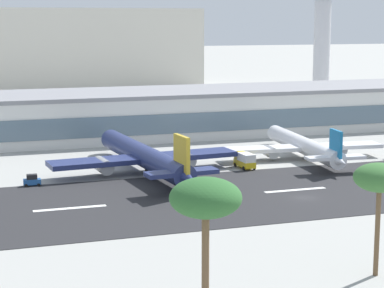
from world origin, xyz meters
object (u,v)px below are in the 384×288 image
(distant_hotel_block, at_px, (64,49))
(service_box_truck_1, at_px, (245,160))
(terminal_building, at_px, (166,112))
(palm_tree_1, at_px, (380,179))
(airliner_gold_tail_gate_0, at_px, (146,157))
(service_baggage_tug_0, at_px, (32,180))
(airliner_blue_tail_gate_1, at_px, (306,147))
(control_tower, at_px, (322,32))
(palm_tree_0, at_px, (206,201))

(distant_hotel_block, distance_m, service_box_truck_1, 183.56)
(terminal_building, height_order, distant_hotel_block, distant_hotel_block)
(service_box_truck_1, distance_m, palm_tree_1, 65.67)
(terminal_building, height_order, palm_tree_1, palm_tree_1)
(airliner_gold_tail_gate_0, distance_m, palm_tree_1, 66.85)
(service_baggage_tug_0, bearing_deg, airliner_blue_tail_gate_1, 9.69)
(service_box_truck_1, height_order, palm_tree_1, palm_tree_1)
(terminal_building, bearing_deg, service_baggage_tug_0, -128.80)
(service_baggage_tug_0, xyz_separation_m, palm_tree_1, (34.39, -61.68, 10.90))
(control_tower, height_order, palm_tree_0, control_tower)
(terminal_building, relative_size, service_baggage_tug_0, 48.02)
(terminal_building, relative_size, palm_tree_1, 11.34)
(control_tower, relative_size, airliner_gold_tail_gate_0, 0.87)
(airliner_blue_tail_gate_1, distance_m, palm_tree_1, 74.39)
(terminal_building, bearing_deg, service_box_truck_1, -86.59)
(distant_hotel_block, height_order, service_box_truck_1, distant_hotel_block)
(airliner_blue_tail_gate_1, distance_m, palm_tree_0, 96.20)
(palm_tree_0, distance_m, palm_tree_1, 28.21)
(palm_tree_1, bearing_deg, palm_tree_0, -156.69)
(terminal_building, bearing_deg, airliner_gold_tail_gate_0, -110.83)
(airliner_gold_tail_gate_0, bearing_deg, palm_tree_1, -175.16)
(airliner_gold_tail_gate_0, bearing_deg, terminal_building, -25.92)
(control_tower, relative_size, service_baggage_tug_0, 13.46)
(service_box_truck_1, bearing_deg, terminal_building, 0.54)
(distant_hotel_block, relative_size, service_box_truck_1, 19.09)
(airliner_gold_tail_gate_0, relative_size, service_box_truck_1, 8.25)
(distant_hotel_block, bearing_deg, airliner_blue_tail_gate_1, -81.54)
(terminal_building, distance_m, control_tower, 76.98)
(palm_tree_1, bearing_deg, control_tower, 64.00)
(distant_hotel_block, distance_m, airliner_blue_tail_gate_1, 180.29)
(service_baggage_tug_0, bearing_deg, service_box_truck_1, 5.99)
(service_baggage_tug_0, distance_m, palm_tree_0, 74.46)
(airliner_gold_tail_gate_0, bearing_deg, service_baggage_tug_0, 93.88)
(airliner_blue_tail_gate_1, xyz_separation_m, service_box_truck_1, (-16.63, -4.88, -1.04))
(control_tower, distance_m, airliner_blue_tail_gate_1, 94.02)
(control_tower, relative_size, airliner_blue_tail_gate_1, 1.04)
(palm_tree_0, bearing_deg, service_baggage_tug_0, 96.70)
(service_box_truck_1, height_order, palm_tree_0, palm_tree_0)
(terminal_building, relative_size, palm_tree_0, 9.68)
(distant_hotel_block, height_order, service_baggage_tug_0, distant_hotel_block)
(distant_hotel_block, relative_size, palm_tree_0, 7.18)
(service_box_truck_1, bearing_deg, control_tower, -39.72)
(control_tower, height_order, distant_hotel_block, control_tower)
(airliner_blue_tail_gate_1, relative_size, service_baggage_tug_0, 13.00)
(terminal_building, bearing_deg, control_tower, 28.17)
(airliner_blue_tail_gate_1, bearing_deg, distant_hotel_block, 13.57)
(control_tower, xyz_separation_m, airliner_blue_tail_gate_1, (-45.94, -78.59, -23.50))
(palm_tree_0, bearing_deg, service_box_truck_1, 64.90)
(palm_tree_1, bearing_deg, service_baggage_tug_0, 119.14)
(terminal_building, xyz_separation_m, airliner_gold_tail_gate_0, (-18.00, -47.31, -2.65))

